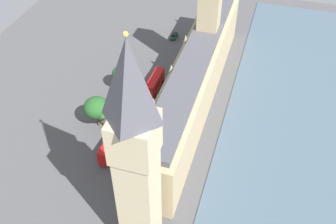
{
  "coord_description": "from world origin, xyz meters",
  "views": [
    {
      "loc": [
        -20.02,
        84.82,
        75.96
      ],
      "look_at": [
        1.0,
        15.75,
        9.14
      ],
      "focal_mm": 42.12,
      "sensor_mm": 36.0,
      "label": 1
    }
  ],
  "objects_px": {
    "clock_tower": "(136,157)",
    "parliament_building": "(196,75)",
    "car_dark_green_leading": "(174,36)",
    "double_decker_bus_far_end": "(112,145)",
    "pedestrian_by_river_gate": "(186,62)",
    "street_lamp_near_tower": "(126,75)",
    "plane_tree_midblock": "(121,74)",
    "plane_tree_kerbside": "(96,108)",
    "car_yellow_cab_opposite_hall": "(134,124)",
    "pedestrian_corner": "(145,151)",
    "double_decker_bus_under_trees": "(155,83)",
    "plane_tree_trailing": "(102,110)"
  },
  "relations": [
    {
      "from": "double_decker_bus_under_trees",
      "to": "double_decker_bus_far_end",
      "type": "relative_size",
      "value": 0.99
    },
    {
      "from": "double_decker_bus_under_trees",
      "to": "double_decker_bus_far_end",
      "type": "bearing_deg",
      "value": -93.72
    },
    {
      "from": "plane_tree_kerbside",
      "to": "pedestrian_by_river_gate",
      "type": "bearing_deg",
      "value": -114.04
    },
    {
      "from": "double_decker_bus_under_trees",
      "to": "pedestrian_corner",
      "type": "relative_size",
      "value": 6.41
    },
    {
      "from": "double_decker_bus_far_end",
      "to": "car_yellow_cab_opposite_hall",
      "type": "bearing_deg",
      "value": -97.24
    },
    {
      "from": "double_decker_bus_under_trees",
      "to": "plane_tree_kerbside",
      "type": "xyz_separation_m",
      "value": [
        9.81,
        19.08,
        3.83
      ]
    },
    {
      "from": "clock_tower",
      "to": "double_decker_bus_under_trees",
      "type": "relative_size",
      "value": 4.71
    },
    {
      "from": "car_dark_green_leading",
      "to": "double_decker_bus_under_trees",
      "type": "relative_size",
      "value": 0.4
    },
    {
      "from": "pedestrian_by_river_gate",
      "to": "plane_tree_trailing",
      "type": "relative_size",
      "value": 0.2
    },
    {
      "from": "parliament_building",
      "to": "plane_tree_midblock",
      "type": "distance_m",
      "value": 22.32
    },
    {
      "from": "plane_tree_trailing",
      "to": "plane_tree_kerbside",
      "type": "bearing_deg",
      "value": 7.15
    },
    {
      "from": "clock_tower",
      "to": "double_decker_bus_far_end",
      "type": "xyz_separation_m",
      "value": [
        15.26,
        -19.97,
        -23.07
      ]
    },
    {
      "from": "car_dark_green_leading",
      "to": "pedestrian_corner",
      "type": "height_order",
      "value": "car_dark_green_leading"
    },
    {
      "from": "double_decker_bus_far_end",
      "to": "plane_tree_kerbside",
      "type": "xyz_separation_m",
      "value": [
        7.35,
        -8.11,
        3.83
      ]
    },
    {
      "from": "car_yellow_cab_opposite_hall",
      "to": "plane_tree_trailing",
      "type": "relative_size",
      "value": 0.54
    },
    {
      "from": "plane_tree_midblock",
      "to": "parliament_building",
      "type": "bearing_deg",
      "value": -175.71
    },
    {
      "from": "clock_tower",
      "to": "pedestrian_corner",
      "type": "relative_size",
      "value": 30.21
    },
    {
      "from": "pedestrian_by_river_gate",
      "to": "parliament_building",
      "type": "bearing_deg",
      "value": 103.9
    },
    {
      "from": "car_yellow_cab_opposite_hall",
      "to": "street_lamp_near_tower",
      "type": "bearing_deg",
      "value": -61.15
    },
    {
      "from": "double_decker_bus_far_end",
      "to": "pedestrian_corner",
      "type": "height_order",
      "value": "double_decker_bus_far_end"
    },
    {
      "from": "pedestrian_corner",
      "to": "plane_tree_trailing",
      "type": "distance_m",
      "value": 16.02
    },
    {
      "from": "pedestrian_by_river_gate",
      "to": "double_decker_bus_far_end",
      "type": "bearing_deg",
      "value": 69.83
    },
    {
      "from": "clock_tower",
      "to": "plane_tree_trailing",
      "type": "distance_m",
      "value": 40.6
    },
    {
      "from": "clock_tower",
      "to": "plane_tree_trailing",
      "type": "xyz_separation_m",
      "value": [
        21.2,
        -28.26,
        -19.99
      ]
    },
    {
      "from": "car_yellow_cab_opposite_hall",
      "to": "plane_tree_kerbside",
      "type": "distance_m",
      "value": 11.14
    },
    {
      "from": "pedestrian_by_river_gate",
      "to": "street_lamp_near_tower",
      "type": "xyz_separation_m",
      "value": [
        14.38,
        15.85,
        3.35
      ]
    },
    {
      "from": "plane_tree_midblock",
      "to": "double_decker_bus_far_end",
      "type": "bearing_deg",
      "value": 106.0
    },
    {
      "from": "pedestrian_corner",
      "to": "pedestrian_by_river_gate",
      "type": "xyz_separation_m",
      "value": [
        0.12,
        -40.08,
        -0.02
      ]
    },
    {
      "from": "plane_tree_trailing",
      "to": "car_dark_green_leading",
      "type": "bearing_deg",
      "value": -96.82
    },
    {
      "from": "plane_tree_trailing",
      "to": "street_lamp_near_tower",
      "type": "height_order",
      "value": "plane_tree_trailing"
    },
    {
      "from": "double_decker_bus_under_trees",
      "to": "plane_tree_midblock",
      "type": "height_order",
      "value": "plane_tree_midblock"
    },
    {
      "from": "double_decker_bus_far_end",
      "to": "street_lamp_near_tower",
      "type": "height_order",
      "value": "street_lamp_near_tower"
    },
    {
      "from": "car_dark_green_leading",
      "to": "pedestrian_corner",
      "type": "xyz_separation_m",
      "value": [
        -8.23,
        54.28,
        -0.14
      ]
    },
    {
      "from": "plane_tree_kerbside",
      "to": "plane_tree_midblock",
      "type": "height_order",
      "value": "plane_tree_kerbside"
    },
    {
      "from": "car_dark_green_leading",
      "to": "clock_tower",
      "type": "bearing_deg",
      "value": 102.77
    },
    {
      "from": "plane_tree_trailing",
      "to": "parliament_building",
      "type": "bearing_deg",
      "value": -139.59
    },
    {
      "from": "pedestrian_by_river_gate",
      "to": "plane_tree_kerbside",
      "type": "relative_size",
      "value": 0.17
    },
    {
      "from": "plane_tree_kerbside",
      "to": "car_dark_green_leading",
      "type": "bearing_deg",
      "value": -98.42
    },
    {
      "from": "clock_tower",
      "to": "pedestrian_by_river_gate",
      "type": "distance_m",
      "value": 67.59
    },
    {
      "from": "double_decker_bus_far_end",
      "to": "plane_tree_trailing",
      "type": "bearing_deg",
      "value": -50.93
    },
    {
      "from": "plane_tree_kerbside",
      "to": "street_lamp_near_tower",
      "type": "xyz_separation_m",
      "value": [
        -0.91,
        -18.43,
        -2.4
      ]
    },
    {
      "from": "clock_tower",
      "to": "parliament_building",
      "type": "bearing_deg",
      "value": -89.69
    },
    {
      "from": "clock_tower",
      "to": "car_dark_green_leading",
      "type": "bearing_deg",
      "value": -78.61
    },
    {
      "from": "parliament_building",
      "to": "plane_tree_trailing",
      "type": "distance_m",
      "value": 27.7
    },
    {
      "from": "double_decker_bus_far_end",
      "to": "plane_tree_kerbside",
      "type": "relative_size",
      "value": 1.13
    },
    {
      "from": "double_decker_bus_far_end",
      "to": "pedestrian_corner",
      "type": "bearing_deg",
      "value": -160.54
    },
    {
      "from": "parliament_building",
      "to": "plane_tree_midblock",
      "type": "bearing_deg",
      "value": 4.29
    },
    {
      "from": "car_dark_green_leading",
      "to": "double_decker_bus_far_end",
      "type": "bearing_deg",
      "value": 91.55
    },
    {
      "from": "car_dark_green_leading",
      "to": "double_decker_bus_far_end",
      "type": "distance_m",
      "value": 56.63
    },
    {
      "from": "parliament_building",
      "to": "plane_tree_trailing",
      "type": "bearing_deg",
      "value": 40.41
    }
  ]
}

